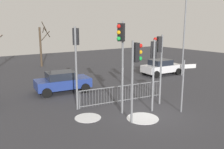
# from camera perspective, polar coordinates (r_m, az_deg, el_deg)

# --- Properties ---
(ground_plane) EXTENTS (60.00, 60.00, 0.00)m
(ground_plane) POSITION_cam_1_polar(r_m,az_deg,el_deg) (13.14, 8.80, -9.19)
(ground_plane) COLOR #38383D
(traffic_light_mid_left) EXTENTS (0.53, 0.40, 4.15)m
(traffic_light_mid_left) POSITION_cam_1_polar(r_m,az_deg,el_deg) (14.01, 11.29, 4.88)
(traffic_light_mid_left) COLOR slate
(traffic_light_mid_left) RESTS_ON ground
(traffic_light_foreground_left) EXTENTS (0.44, 0.49, 3.94)m
(traffic_light_foreground_left) POSITION_cam_1_polar(r_m,az_deg,el_deg) (12.92, 9.97, 3.66)
(traffic_light_foreground_left) COLOR slate
(traffic_light_foreground_left) RESTS_ON ground
(traffic_light_rear_left) EXTENTS (0.57, 0.35, 3.99)m
(traffic_light_rear_left) POSITION_cam_1_polar(r_m,az_deg,el_deg) (11.11, 5.63, 2.68)
(traffic_light_rear_left) COLOR slate
(traffic_light_rear_left) RESTS_ON ground
(traffic_light_foreground_right) EXTENTS (0.44, 0.49, 4.63)m
(traffic_light_foreground_right) POSITION_cam_1_polar(r_m,az_deg,el_deg) (13.03, -8.65, 6.01)
(traffic_light_foreground_right) COLOR slate
(traffic_light_foreground_right) RESTS_ON ground
(traffic_light_rear_right) EXTENTS (0.53, 0.39, 4.88)m
(traffic_light_rear_right) POSITION_cam_1_polar(r_m,az_deg,el_deg) (12.07, 2.27, 6.51)
(traffic_light_rear_right) COLOR slate
(traffic_light_rear_right) RESTS_ON ground
(direction_sign_post) EXTENTS (0.76, 0.27, 2.88)m
(direction_sign_post) POSITION_cam_1_polar(r_m,az_deg,el_deg) (13.27, 16.94, -2.03)
(direction_sign_post) COLOR slate
(direction_sign_post) RESTS_ON ground
(pedestrian_guard_railing) EXTENTS (5.64, 0.88, 1.07)m
(pedestrian_guard_railing) POSITION_cam_1_polar(r_m,az_deg,el_deg) (14.60, 2.65, -4.61)
(pedestrian_guard_railing) COLOR slate
(pedestrian_guard_railing) RESTS_ON ground
(car_blue_near) EXTENTS (3.96, 2.28, 1.47)m
(car_blue_near) POSITION_cam_1_polar(r_m,az_deg,el_deg) (17.12, -11.87, -1.64)
(car_blue_near) COLOR navy
(car_blue_near) RESTS_ON ground
(car_white_trailing) EXTENTS (3.91, 2.15, 1.47)m
(car_white_trailing) POSITION_cam_1_polar(r_m,az_deg,el_deg) (23.03, 11.79, 1.81)
(car_white_trailing) COLOR silver
(car_white_trailing) RESTS_ON ground
(street_lamp) EXTENTS (0.36, 0.36, 7.67)m
(street_lamp) POSITION_cam_1_polar(r_m,az_deg,el_deg) (22.99, 17.13, 11.18)
(street_lamp) COLOR slate
(street_lamp) RESTS_ON ground
(bare_tree_left) EXTENTS (1.35, 2.25, 5.06)m
(bare_tree_left) POSITION_cam_1_polar(r_m,az_deg,el_deg) (28.11, -16.68, 6.88)
(bare_tree_left) COLOR #473828
(bare_tree_left) RESTS_ON ground
(snow_patch_kerb) EXTENTS (1.65, 1.65, 0.01)m
(snow_patch_kerb) POSITION_cam_1_polar(r_m,az_deg,el_deg) (12.41, 7.40, -10.41)
(snow_patch_kerb) COLOR white
(snow_patch_kerb) RESTS_ON ground
(snow_patch_island) EXTENTS (1.36, 1.36, 0.01)m
(snow_patch_island) POSITION_cam_1_polar(r_m,az_deg,el_deg) (12.43, -5.84, -10.34)
(snow_patch_island) COLOR white
(snow_patch_island) RESTS_ON ground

